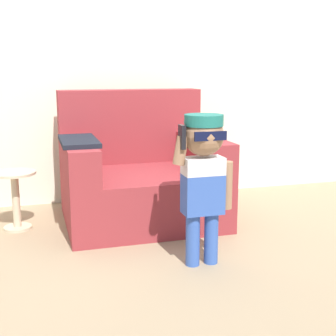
# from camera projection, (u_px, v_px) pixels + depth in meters

# --- Properties ---
(ground_plane) EXTENTS (10.00, 10.00, 0.00)m
(ground_plane) POSITION_uv_depth(u_px,v_px,m) (171.00, 221.00, 3.50)
(ground_plane) COLOR #998466
(wall_back) EXTENTS (10.00, 0.05, 2.60)m
(wall_back) POSITION_uv_depth(u_px,v_px,m) (145.00, 47.00, 3.95)
(wall_back) COLOR beige
(wall_back) RESTS_ON ground_plane
(armchair) EXTENTS (1.14, 0.96, 0.96)m
(armchair) POSITION_uv_depth(u_px,v_px,m) (139.00, 175.00, 3.52)
(armchair) COLOR maroon
(armchair) RESTS_ON ground_plane
(person_child) EXTENTS (0.36, 0.27, 0.87)m
(person_child) POSITION_uv_depth(u_px,v_px,m) (203.00, 166.00, 2.62)
(person_child) COLOR #3356AD
(person_child) RESTS_ON ground_plane
(side_table) EXTENTS (0.30, 0.30, 0.42)m
(side_table) POSITION_uv_depth(u_px,v_px,m) (16.00, 194.00, 3.28)
(side_table) COLOR beige
(side_table) RESTS_ON ground_plane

